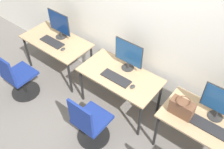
% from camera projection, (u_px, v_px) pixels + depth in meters
% --- Properties ---
extents(ground_plane, '(20.00, 20.00, 0.00)m').
position_uv_depth(ground_plane, '(107.00, 117.00, 3.97)').
color(ground_plane, slate).
extents(wall_back, '(12.00, 0.05, 2.80)m').
position_uv_depth(wall_back, '(141.00, 21.00, 3.44)').
color(wall_back, silver).
rests_on(wall_back, ground_plane).
extents(desk_left, '(1.22, 0.65, 0.70)m').
position_uv_depth(desk_left, '(56.00, 44.00, 4.34)').
color(desk_left, tan).
rests_on(desk_left, ground_plane).
extents(monitor_left, '(0.47, 0.19, 0.48)m').
position_uv_depth(monitor_left, '(59.00, 24.00, 4.18)').
color(monitor_left, '#2D2D2D').
rests_on(monitor_left, desk_left).
extents(keyboard_left, '(0.46, 0.16, 0.02)m').
position_uv_depth(keyboard_left, '(52.00, 42.00, 4.24)').
color(keyboard_left, '#262628').
rests_on(keyboard_left, desk_left).
extents(mouse_left, '(0.06, 0.09, 0.03)m').
position_uv_depth(mouse_left, '(63.00, 49.00, 4.08)').
color(mouse_left, '#333333').
rests_on(mouse_left, desk_left).
extents(office_chair_left, '(0.48, 0.48, 0.89)m').
position_uv_depth(office_chair_left, '(18.00, 79.00, 4.08)').
color(office_chair_left, black).
rests_on(office_chair_left, ground_plane).
extents(desk_center, '(1.22, 0.65, 0.70)m').
position_uv_depth(desk_center, '(120.00, 78.00, 3.72)').
color(desk_center, tan).
rests_on(desk_center, ground_plane).
extents(monitor_center, '(0.47, 0.19, 0.48)m').
position_uv_depth(monitor_center, '(129.00, 55.00, 3.60)').
color(monitor_center, '#2D2D2D').
rests_on(monitor_center, desk_center).
extents(keyboard_center, '(0.46, 0.16, 0.02)m').
position_uv_depth(keyboard_center, '(116.00, 78.00, 3.60)').
color(keyboard_center, '#262628').
rests_on(keyboard_center, desk_center).
extents(mouse_center, '(0.06, 0.09, 0.03)m').
position_uv_depth(mouse_center, '(133.00, 87.00, 3.47)').
color(mouse_center, '#333333').
rests_on(mouse_center, desk_center).
extents(office_chair_center, '(0.48, 0.48, 0.89)m').
position_uv_depth(office_chair_center, '(90.00, 124.00, 3.44)').
color(office_chair_center, black).
rests_on(office_chair_center, ground_plane).
extents(desk_right, '(1.22, 0.65, 0.70)m').
position_uv_depth(desk_right, '(209.00, 127.00, 3.10)').
color(desk_right, tan).
rests_on(desk_right, ground_plane).
extents(monitor_right, '(0.47, 0.19, 0.48)m').
position_uv_depth(monitor_right, '(221.00, 103.00, 2.94)').
color(monitor_right, '#2D2D2D').
rests_on(monitor_right, desk_right).
extents(keyboard_right, '(0.46, 0.16, 0.02)m').
position_uv_depth(keyboard_right, '(209.00, 127.00, 3.00)').
color(keyboard_right, '#262628').
rests_on(keyboard_right, desk_right).
extents(handbag, '(0.30, 0.18, 0.25)m').
position_uv_depth(handbag, '(182.00, 108.00, 3.08)').
color(handbag, brown).
rests_on(handbag, desk_right).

